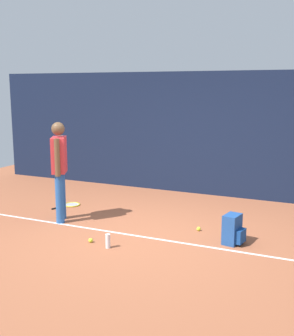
% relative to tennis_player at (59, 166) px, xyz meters
% --- Properties ---
extents(ground_plane, '(12.00, 12.00, 0.00)m').
position_rel_tennis_player_xyz_m(ground_plane, '(1.51, -0.15, -0.97)').
color(ground_plane, '#9E5638').
extents(back_fence, '(10.00, 0.10, 2.60)m').
position_rel_tennis_player_xyz_m(back_fence, '(1.51, 2.85, 0.33)').
color(back_fence, '#141E38').
rests_on(back_fence, ground).
extents(court_line, '(9.00, 0.05, 0.00)m').
position_rel_tennis_player_xyz_m(court_line, '(1.51, -0.16, -0.96)').
color(court_line, white).
rests_on(court_line, ground).
extents(tennis_player, '(0.38, 0.48, 1.70)m').
position_rel_tennis_player_xyz_m(tennis_player, '(0.00, 0.00, 0.00)').
color(tennis_player, '#2659A5').
rests_on(tennis_player, ground).
extents(tennis_racket, '(0.42, 0.63, 0.03)m').
position_rel_tennis_player_xyz_m(tennis_racket, '(-0.40, 0.86, -0.95)').
color(tennis_racket, black).
rests_on(tennis_racket, ground).
extents(backpack, '(0.32, 0.33, 0.44)m').
position_rel_tennis_player_xyz_m(backpack, '(2.96, 0.12, -0.76)').
color(backpack, '#1E478C').
rests_on(backpack, ground).
extents(tennis_ball_near_player, '(0.07, 0.07, 0.07)m').
position_rel_tennis_player_xyz_m(tennis_ball_near_player, '(2.33, 0.46, -0.93)').
color(tennis_ball_near_player, '#CCE033').
rests_on(tennis_ball_near_player, ground).
extents(tennis_ball_by_fence, '(0.07, 0.07, 0.07)m').
position_rel_tennis_player_xyz_m(tennis_ball_by_fence, '(1.03, -0.71, -0.93)').
color(tennis_ball_by_fence, '#CCE033').
rests_on(tennis_ball_by_fence, ground).
extents(water_bottle, '(0.07, 0.07, 0.21)m').
position_rel_tennis_player_xyz_m(water_bottle, '(1.37, -0.79, -0.86)').
color(water_bottle, white).
rests_on(water_bottle, ground).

